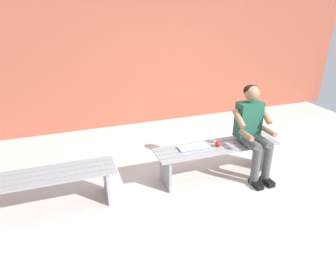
{
  "coord_description": "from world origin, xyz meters",
  "views": [
    {
      "loc": [
        1.85,
        3.14,
        2.22
      ],
      "look_at": [
        0.78,
        0.15,
        0.82
      ],
      "focal_mm": 30.91,
      "sensor_mm": 36.0,
      "label": 1
    }
  ],
  "objects_px": {
    "bench_near": "(217,153)",
    "apple": "(218,144)",
    "person_seated": "(253,128)",
    "bench_far": "(46,183)",
    "book_open": "(193,147)"
  },
  "relations": [
    {
      "from": "bench_near",
      "to": "book_open",
      "type": "bearing_deg",
      "value": -8.59
    },
    {
      "from": "bench_near",
      "to": "person_seated",
      "type": "height_order",
      "value": "person_seated"
    },
    {
      "from": "bench_far",
      "to": "person_seated",
      "type": "distance_m",
      "value": 2.72
    },
    {
      "from": "bench_near",
      "to": "apple",
      "type": "bearing_deg",
      "value": 64.3
    },
    {
      "from": "bench_far",
      "to": "apple",
      "type": "relative_size",
      "value": 20.93
    },
    {
      "from": "apple",
      "to": "bench_far",
      "type": "bearing_deg",
      "value": -0.43
    },
    {
      "from": "bench_near",
      "to": "apple",
      "type": "relative_size",
      "value": 22.99
    },
    {
      "from": "bench_far",
      "to": "apple",
      "type": "bearing_deg",
      "value": 179.57
    },
    {
      "from": "person_seated",
      "to": "book_open",
      "type": "height_order",
      "value": "person_seated"
    },
    {
      "from": "bench_far",
      "to": "person_seated",
      "type": "height_order",
      "value": "person_seated"
    },
    {
      "from": "bench_near",
      "to": "bench_far",
      "type": "relative_size",
      "value": 1.1
    },
    {
      "from": "bench_near",
      "to": "bench_far",
      "type": "height_order",
      "value": "same"
    },
    {
      "from": "bench_far",
      "to": "book_open",
      "type": "height_order",
      "value": "book_open"
    },
    {
      "from": "bench_near",
      "to": "book_open",
      "type": "height_order",
      "value": "book_open"
    },
    {
      "from": "bench_near",
      "to": "bench_far",
      "type": "xyz_separation_m",
      "value": [
        2.23,
        0.0,
        -0.01
      ]
    }
  ]
}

